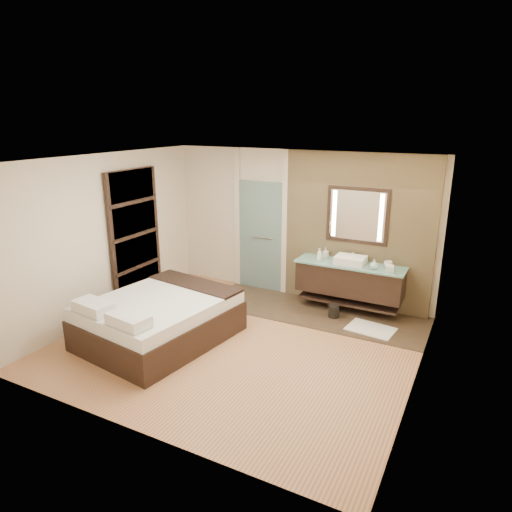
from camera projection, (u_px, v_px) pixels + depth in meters
The scene contains 15 objects.
floor at pixel (239, 343), 6.83m from camera, with size 5.00×5.00×0.00m, color #905E3C.
tile_strip at pixel (314, 311), 7.93m from camera, with size 3.80×1.30×0.01m, color #34251C.
stone_wall at pixel (357, 232), 7.83m from camera, with size 2.60×0.08×2.70m, color tan.
vanity at pixel (349, 279), 7.81m from camera, with size 1.85×0.55×0.88m.
mirror_unit at pixel (357, 216), 7.70m from camera, with size 1.06×0.04×0.96m.
frosted_door at pixel (261, 232), 8.70m from camera, with size 1.10×0.12×2.70m.
shoji_partition at pixel (135, 237), 8.05m from camera, with size 0.06×1.20×2.40m.
bed at pixel (159, 319), 6.85m from camera, with size 1.98×2.34×0.82m.
bath_mat at pixel (371, 329), 7.24m from camera, with size 0.72×0.50×0.02m, color white.
waste_bin at pixel (334, 312), 7.66m from camera, with size 0.18×0.18×0.22m, color black.
tissue_box at pixel (390, 268), 7.32m from camera, with size 0.12×0.12×0.10m, color silver.
soap_bottle_a at pixel (319, 254), 7.87m from camera, with size 0.08×0.08×0.21m, color white.
soap_bottle_b at pixel (326, 253), 8.01m from camera, with size 0.08×0.09×0.19m, color #B2B2B2.
soap_bottle_c at pixel (374, 264), 7.42m from camera, with size 0.13×0.13×0.16m, color silver.
cup at pixel (388, 264), 7.52m from camera, with size 0.14×0.14×0.11m, color white.
Camera 1 is at (3.05, -5.35, 3.25)m, focal length 32.00 mm.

